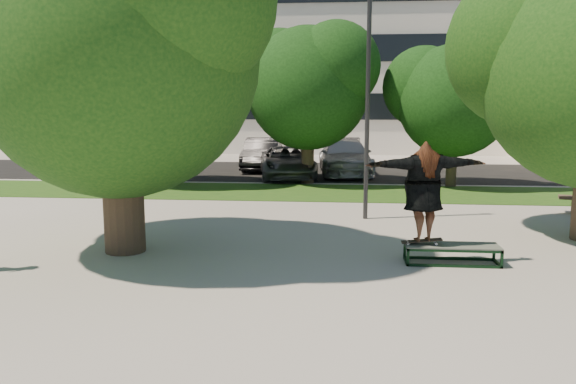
# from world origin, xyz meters

# --- Properties ---
(ground) EXTENTS (120.00, 120.00, 0.00)m
(ground) POSITION_xyz_m (0.00, 0.00, 0.00)
(ground) COLOR gray
(ground) RESTS_ON ground
(grass_strip) EXTENTS (30.00, 4.00, 0.02)m
(grass_strip) POSITION_xyz_m (1.00, 9.50, 0.01)
(grass_strip) COLOR #194915
(grass_strip) RESTS_ON ground
(asphalt_strip) EXTENTS (40.00, 8.00, 0.01)m
(asphalt_strip) POSITION_xyz_m (0.00, 16.00, 0.01)
(asphalt_strip) COLOR black
(asphalt_strip) RESTS_ON ground
(tree_left) EXTENTS (6.96, 5.95, 7.12)m
(tree_left) POSITION_xyz_m (-4.29, 1.09, 4.42)
(tree_left) COLOR #38281E
(tree_left) RESTS_ON ground
(bg_tree_left) EXTENTS (5.28, 4.51, 5.77)m
(bg_tree_left) POSITION_xyz_m (-6.57, 11.07, 3.73)
(bg_tree_left) COLOR #38281E
(bg_tree_left) RESTS_ON ground
(bg_tree_mid) EXTENTS (5.76, 4.92, 6.24)m
(bg_tree_mid) POSITION_xyz_m (-1.08, 12.08, 4.02)
(bg_tree_mid) COLOR #38281E
(bg_tree_mid) RESTS_ON ground
(bg_tree_right) EXTENTS (5.04, 4.31, 5.43)m
(bg_tree_right) POSITION_xyz_m (4.43, 11.57, 3.49)
(bg_tree_right) COLOR #38281E
(bg_tree_right) RESTS_ON ground
(lamppost) EXTENTS (0.25, 0.15, 6.11)m
(lamppost) POSITION_xyz_m (1.00, 5.00, 3.15)
(lamppost) COLOR #2D2D30
(lamppost) RESTS_ON ground
(office_building) EXTENTS (30.00, 14.12, 16.00)m
(office_building) POSITION_xyz_m (-2.00, 31.98, 8.00)
(office_building) COLOR silver
(office_building) RESTS_ON ground
(grind_box) EXTENTS (1.80, 0.60, 0.38)m
(grind_box) POSITION_xyz_m (2.50, 0.71, 0.19)
(grind_box) COLOR black
(grind_box) RESTS_ON ground
(skater_rig) EXTENTS (2.46, 1.18, 2.01)m
(skater_rig) POSITION_xyz_m (1.91, 0.71, 1.42)
(skater_rig) COLOR white
(skater_rig) RESTS_ON grind_box
(car_silver_a) EXTENTS (2.82, 5.02, 1.61)m
(car_silver_a) POSITION_xyz_m (-8.17, 15.31, 0.81)
(car_silver_a) COLOR #AEAEB3
(car_silver_a) RESTS_ON asphalt_strip
(car_dark) EXTENTS (1.73, 4.64, 1.51)m
(car_dark) POSITION_xyz_m (-3.45, 16.50, 0.76)
(car_dark) COLOR black
(car_dark) RESTS_ON asphalt_strip
(car_grey) EXTENTS (3.09, 5.10, 1.32)m
(car_grey) POSITION_xyz_m (-2.00, 13.50, 0.66)
(car_grey) COLOR #56565A
(car_grey) RESTS_ON asphalt_strip
(car_silver_b) EXTENTS (2.62, 5.56, 1.57)m
(car_silver_b) POSITION_xyz_m (0.50, 15.03, 0.78)
(car_silver_b) COLOR #AAAAAF
(car_silver_b) RESTS_ON asphalt_strip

